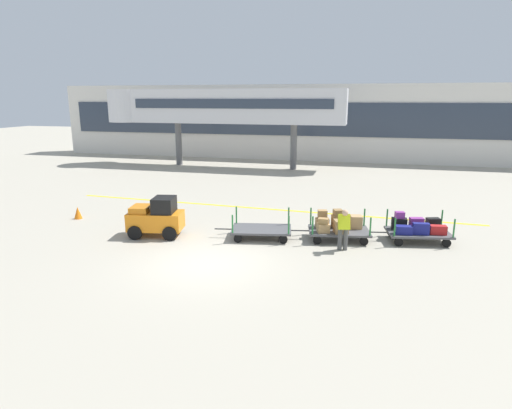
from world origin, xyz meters
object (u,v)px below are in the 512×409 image
Objects in this scene: baggage_handler at (344,228)px; baggage_cart_lead at (261,230)px; baggage_cart_middle at (337,226)px; safety_cone_near at (78,213)px; baggage_cart_tail at (417,229)px; baggage_tug at (156,218)px.

baggage_cart_lead is at bearing 168.16° from baggage_handler.
safety_cone_near is at bearing 179.38° from baggage_cart_middle.
baggage_cart_lead is at bearing -168.97° from baggage_cart_middle.
baggage_cart_middle reaches higher than baggage_cart_lead.
baggage_cart_tail is 5.60× the size of safety_cone_near.
baggage_handler is at bearing -6.48° from safety_cone_near.
safety_cone_near is (-4.67, 1.43, -0.48)m from baggage_tug.
baggage_tug is at bearing -169.69° from baggage_cart_tail.
baggage_tug is at bearing -169.73° from baggage_cart_lead.
baggage_cart_lead and baggage_cart_tail have the same top height.
safety_cone_near is at bearing -178.51° from baggage_cart_tail.
baggage_cart_lead is at bearing -4.50° from safety_cone_near.
baggage_cart_lead is 1.97× the size of baggage_handler.
baggage_tug is 0.73× the size of baggage_cart_lead.
baggage_tug is 7.10m from baggage_cart_middle.
baggage_tug is 0.73× the size of baggage_cart_middle.
baggage_handler is at bearing -76.59° from baggage_cart_middle.
baggage_cart_tail is (5.86, 1.07, 0.16)m from baggage_cart_lead.
baggage_cart_lead is at bearing -169.66° from baggage_cart_tail.
baggage_handler is (-2.68, -1.74, 0.36)m from baggage_cart_tail.
baggage_cart_middle is at bearing -170.32° from baggage_cart_tail.
safety_cone_near is at bearing 175.50° from baggage_cart_lead.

